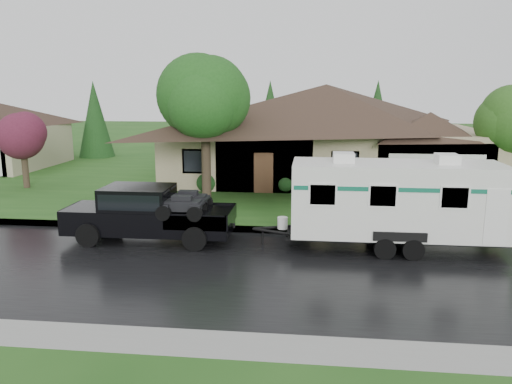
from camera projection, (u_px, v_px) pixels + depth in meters
ground at (274, 250)px, 17.15m from camera, size 140.00×140.00×0.00m
road at (269, 271)px, 15.20m from camera, size 140.00×8.00×0.01m
curb at (278, 230)px, 19.33m from camera, size 140.00×0.50×0.15m
lawn at (292, 176)px, 31.74m from camera, size 140.00×26.00×0.15m
house_main at (331, 121)px, 29.66m from camera, size 19.44×10.80×6.90m
tree_left_green at (205, 102)px, 23.25m from camera, size 4.10×4.10×6.79m
tree_red at (22, 134)px, 26.84m from camera, size 2.58×2.58×4.27m
tree_right_green at (507, 119)px, 24.89m from camera, size 3.37×3.37×5.57m
shrub_row at (326, 184)px, 25.86m from camera, size 13.60×1.00×1.00m
pickup_truck at (146, 212)px, 18.10m from camera, size 6.01×2.28×2.00m
travel_trailer at (396, 199)px, 17.01m from camera, size 7.41×2.60×3.32m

